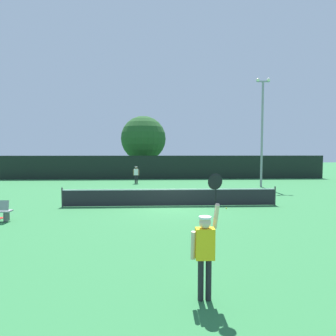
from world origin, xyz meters
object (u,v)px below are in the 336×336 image
at_px(tennis_ball, 226,208).
at_px(parked_car_mid, 178,168).
at_px(light_pole, 262,126).
at_px(parked_car_far, 212,168).
at_px(large_tree, 143,139).
at_px(parked_car_near, 137,168).
at_px(spare_racket, 0,218).
at_px(player_receiving, 136,173).
at_px(player_serving, 205,245).

distance_m(tennis_ball, parked_car_mid, 24.12).
xyz_separation_m(light_pole, parked_car_mid, (-5.97, 15.32, -4.38)).
bearing_deg(parked_car_mid, parked_car_far, 2.19).
relative_size(tennis_ball, parked_car_far, 0.02).
height_order(large_tree, parked_car_mid, large_tree).
height_order(tennis_ball, parked_car_near, parked_car_near).
distance_m(tennis_ball, spare_racket, 10.88).
height_order(spare_racket, parked_car_mid, parked_car_mid).
distance_m(parked_car_near, parked_car_far, 10.50).
distance_m(parked_car_near, parked_car_mid, 5.67).
relative_size(tennis_ball, parked_car_mid, 0.02).
height_order(player_receiving, spare_racket, player_receiving).
height_order(tennis_ball, parked_car_mid, parked_car_mid).
bearing_deg(player_serving, parked_car_far, 78.26).
xyz_separation_m(light_pole, parked_car_far, (-1.14, 15.17, -4.38)).
xyz_separation_m(spare_racket, parked_car_near, (4.37, 25.35, 0.76)).
relative_size(player_serving, spare_racket, 4.98).
relative_size(parked_car_mid, parked_car_far, 1.00).
bearing_deg(tennis_ball, parked_car_mid, 91.73).
distance_m(tennis_ball, parked_car_far, 24.30).
relative_size(player_receiving, parked_car_near, 0.37).
distance_m(light_pole, parked_car_far, 15.83).
xyz_separation_m(light_pole, large_tree, (-10.61, 12.10, -0.49)).
distance_m(player_serving, parked_car_near, 32.68).
bearing_deg(parked_car_near, light_pole, -46.84).
relative_size(light_pole, parked_car_far, 2.12).
bearing_deg(spare_racket, player_receiving, 69.11).
distance_m(light_pole, parked_car_mid, 17.02).
xyz_separation_m(parked_car_near, parked_car_mid, (5.66, 0.41, 0.00)).
relative_size(player_receiving, large_tree, 0.21).
bearing_deg(large_tree, parked_car_near, 109.94).
bearing_deg(spare_racket, light_pole, 33.11).
distance_m(player_serving, parked_car_far, 33.42).
bearing_deg(spare_racket, parked_car_mid, 68.73).
relative_size(spare_racket, large_tree, 0.07).
bearing_deg(tennis_ball, spare_racket, -171.24).
distance_m(spare_racket, parked_car_mid, 27.65).
relative_size(player_receiving, parked_car_mid, 0.37).
bearing_deg(player_receiving, player_serving, 98.13).
relative_size(tennis_ball, spare_racket, 0.13).
height_order(spare_racket, large_tree, large_tree).
bearing_deg(light_pole, large_tree, 131.25).
bearing_deg(player_serving, spare_racket, 138.57).
height_order(light_pole, parked_car_far, light_pole).
height_order(tennis_ball, spare_racket, tennis_ball).
bearing_deg(player_receiving, parked_car_mid, -111.68).
xyz_separation_m(spare_racket, light_pole, (16.00, 10.43, 5.14)).
relative_size(spare_racket, parked_car_mid, 0.12).
height_order(tennis_ball, parked_car_far, parked_car_far).
bearing_deg(tennis_ball, parked_car_near, 105.09).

